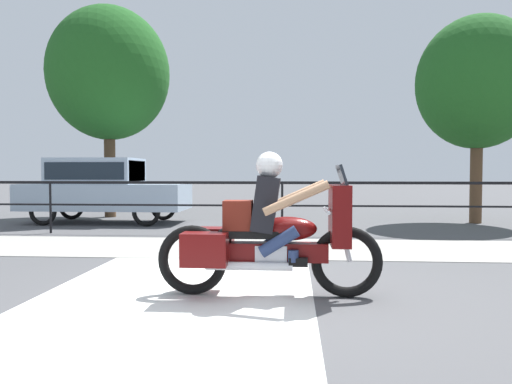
% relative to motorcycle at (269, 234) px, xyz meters
% --- Properties ---
extents(ground_plane, '(120.00, 120.00, 0.00)m').
position_rel_motorcycle_xyz_m(ground_plane, '(0.02, 0.00, -0.68)').
color(ground_plane, '#4C4C4F').
extents(sidewalk_band, '(44.00, 2.40, 0.01)m').
position_rel_motorcycle_xyz_m(sidewalk_band, '(0.02, 3.40, -0.68)').
color(sidewalk_band, '#99968E').
rests_on(sidewalk_band, ground).
extents(crosswalk_band, '(2.98, 6.00, 0.01)m').
position_rel_motorcycle_xyz_m(crosswalk_band, '(-1.01, -0.20, -0.68)').
color(crosswalk_band, silver).
rests_on(crosswalk_band, ground).
extents(fence_railing, '(36.00, 0.05, 1.15)m').
position_rel_motorcycle_xyz_m(fence_railing, '(0.02, 5.21, 0.22)').
color(fence_railing, black).
rests_on(fence_railing, ground).
extents(motorcycle, '(2.44, 0.76, 1.57)m').
position_rel_motorcycle_xyz_m(motorcycle, '(0.00, 0.00, 0.00)').
color(motorcycle, black).
rests_on(motorcycle, ground).
extents(parked_car, '(4.27, 1.76, 1.71)m').
position_rel_motorcycle_xyz_m(parked_car, '(-4.80, 7.48, 0.29)').
color(parked_car, '#9EB2C6').
rests_on(parked_car, ground).
extents(tree_behind_sign, '(3.15, 3.15, 5.42)m').
position_rel_motorcycle_xyz_m(tree_behind_sign, '(5.06, 8.16, 2.99)').
color(tree_behind_sign, brown).
rests_on(tree_behind_sign, ground).
extents(tree_behind_car, '(3.57, 3.57, 6.24)m').
position_rel_motorcycle_xyz_m(tree_behind_car, '(-5.22, 9.19, 3.58)').
color(tree_behind_car, brown).
rests_on(tree_behind_car, ground).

